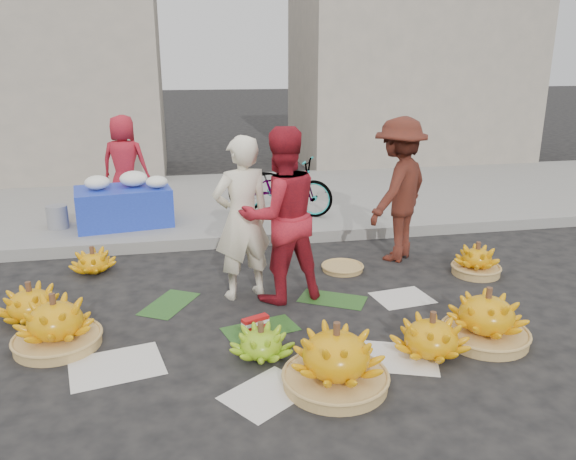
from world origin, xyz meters
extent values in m
plane|color=black|center=(0.00, 0.00, 0.00)|extent=(80.00, 80.00, 0.00)
cube|color=gray|center=(0.00, 2.20, 0.07)|extent=(40.00, 0.25, 0.15)
cube|color=gray|center=(0.00, 4.30, 0.06)|extent=(40.00, 4.00, 0.12)
cube|color=gray|center=(4.50, 7.70, 2.50)|extent=(5.00, 3.00, 5.00)
cylinder|color=#A98246|center=(-1.81, -0.17, 0.04)|extent=(0.70, 0.70, 0.09)
cylinder|color=#4C2F1E|center=(-1.81, -0.17, 0.42)|extent=(0.05, 0.05, 0.12)
cylinder|color=#4C2F1E|center=(-0.16, -0.67, 0.24)|extent=(0.05, 0.05, 0.12)
cylinder|color=#A98246|center=(0.31, -1.19, 0.04)|extent=(0.77, 0.77, 0.09)
cylinder|color=#4C2F1E|center=(0.31, -1.19, 0.45)|extent=(0.05, 0.05, 0.12)
cylinder|color=#4C2F1E|center=(1.19, -0.90, 0.32)|extent=(0.05, 0.05, 0.12)
cylinder|color=#A98246|center=(1.74, -0.77, 0.04)|extent=(0.72, 0.72, 0.09)
cylinder|color=#4C2F1E|center=(1.74, -0.77, 0.43)|extent=(0.05, 0.05, 0.12)
cylinder|color=#A98246|center=(2.45, 0.66, 0.04)|extent=(0.52, 0.52, 0.09)
cylinder|color=#4C2F1E|center=(2.45, 0.66, 0.32)|extent=(0.05, 0.05, 0.12)
cylinder|color=#4C2F1E|center=(-2.14, 0.43, 0.30)|extent=(0.05, 0.05, 0.12)
cylinder|color=#4C2F1E|center=(-1.74, 1.54, 0.25)|extent=(0.05, 0.05, 0.12)
cylinder|color=#A98246|center=(1.03, 1.06, 0.03)|extent=(0.56, 0.56, 0.05)
cube|color=red|center=(-0.14, -0.16, 0.06)|extent=(0.26, 0.17, 0.10)
imported|color=white|center=(-0.16, 0.57, 0.81)|extent=(0.68, 0.54, 1.62)
imported|color=red|center=(0.21, 0.45, 0.86)|extent=(0.96, 0.82, 1.71)
imported|color=maroon|center=(1.76, 1.34, 0.84)|extent=(1.22, 1.20, 1.68)
cube|color=#1B32B3|center=(-1.50, 3.02, 0.38)|extent=(1.34, 0.96, 0.51)
ellipsoid|color=white|center=(-1.81, 2.96, 0.72)|extent=(0.33, 0.33, 0.18)
ellipsoid|color=white|center=(-1.34, 3.07, 0.74)|extent=(0.37, 0.37, 0.20)
ellipsoid|color=white|center=(-1.04, 2.91, 0.71)|extent=(0.29, 0.29, 0.16)
cylinder|color=gray|center=(-2.37, 3.01, 0.28)|extent=(0.27, 0.27, 0.31)
imported|color=red|center=(-1.52, 3.86, 0.83)|extent=(0.79, 0.62, 1.41)
imported|color=gray|center=(0.68, 3.15, 0.54)|extent=(1.22, 1.66, 0.83)
camera|label=1|loc=(-0.73, -4.67, 2.31)|focal=35.00mm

